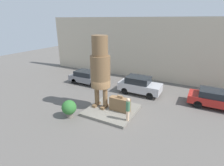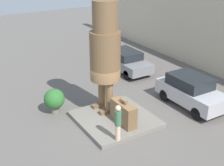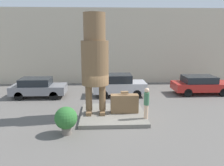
# 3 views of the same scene
# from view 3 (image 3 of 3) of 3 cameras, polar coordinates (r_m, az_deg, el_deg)

# --- Properties ---
(ground_plane) EXTENTS (60.00, 60.00, 0.00)m
(ground_plane) POSITION_cam_3_polar(r_m,az_deg,el_deg) (12.92, 0.24, -8.63)
(ground_plane) COLOR #605B56
(pedestal) EXTENTS (3.67, 3.61, 0.21)m
(pedestal) POSITION_cam_3_polar(r_m,az_deg,el_deg) (12.88, 0.24, -8.20)
(pedestal) COLOR slate
(pedestal) RESTS_ON ground_plane
(building_backdrop) EXTENTS (28.00, 0.60, 7.12)m
(building_backdrop) POSITION_cam_3_polar(r_m,az_deg,el_deg) (21.34, -1.06, 9.52)
(building_backdrop) COLOR beige
(building_backdrop) RESTS_ON ground_plane
(statue_figure) EXTENTS (1.52, 1.52, 5.60)m
(statue_figure) POSITION_cam_3_polar(r_m,az_deg,el_deg) (12.12, -4.50, 6.92)
(statue_figure) COLOR brown
(statue_figure) RESTS_ON pedestal
(giant_suitcase) EXTENTS (1.60, 0.52, 1.29)m
(giant_suitcase) POSITION_cam_3_polar(r_m,az_deg,el_deg) (12.75, 3.25, -5.34)
(giant_suitcase) COLOR brown
(giant_suitcase) RESTS_ON pedestal
(tourist) EXTENTS (0.29, 0.29, 1.70)m
(tourist) POSITION_cam_3_polar(r_m,az_deg,el_deg) (11.87, 8.99, -4.89)
(tourist) COLOR beige
(tourist) RESTS_ON pedestal
(parked_car_grey) EXTENTS (4.03, 1.77, 1.47)m
(parked_car_grey) POSITION_cam_3_polar(r_m,az_deg,el_deg) (17.43, -18.73, -1.05)
(parked_car_grey) COLOR gray
(parked_car_grey) RESTS_ON ground_plane
(parked_car_silver) EXTENTS (4.01, 1.79, 1.69)m
(parked_car_silver) POSITION_cam_3_polar(r_m,az_deg,el_deg) (16.91, 1.80, -0.44)
(parked_car_silver) COLOR #B7B7BC
(parked_car_silver) RESTS_ON ground_plane
(parked_car_red) EXTENTS (4.48, 1.85, 1.46)m
(parked_car_red) POSITION_cam_3_polar(r_m,az_deg,el_deg) (18.84, 22.13, -0.33)
(parked_car_red) COLOR #B2231E
(parked_car_red) RESTS_ON ground_plane
(planter_pot) EXTENTS (1.07, 1.07, 1.35)m
(planter_pot) POSITION_cam_3_polar(r_m,az_deg,el_deg) (10.65, -11.94, -9.11)
(planter_pot) COLOR #70665B
(planter_pot) RESTS_ON ground_plane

